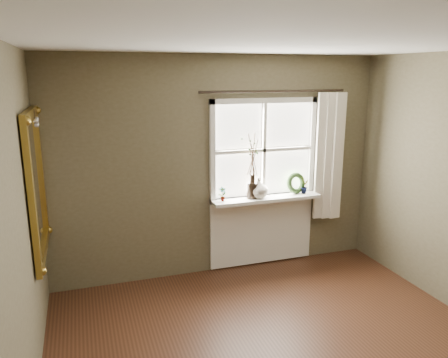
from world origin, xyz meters
name	(u,v)px	position (x,y,z in m)	size (l,w,h in m)	color
ceiling	(328,38)	(0.00, 0.00, 2.60)	(4.50, 4.50, 0.00)	silver
wall_back	(219,166)	(0.00, 2.30, 1.30)	(4.00, 0.10, 2.60)	brown
window_frame	(264,150)	(0.55, 2.23, 1.48)	(1.36, 0.06, 1.24)	white
window_sill	(266,198)	(0.55, 2.12, 0.90)	(1.36, 0.26, 0.04)	white
window_apron	(262,230)	(0.55, 2.23, 0.46)	(1.36, 0.04, 0.88)	white
dark_jug	(252,190)	(0.36, 2.12, 1.02)	(0.13, 0.13, 0.20)	black
cream_vase	(259,188)	(0.45, 2.12, 1.04)	(0.23, 0.23, 0.24)	beige
wreath	(296,185)	(0.97, 2.16, 1.02)	(0.27, 0.27, 0.07)	#29431E
potted_plant_left	(222,194)	(-0.01, 2.12, 1.01)	(0.09, 0.06, 0.17)	#29431E
potted_plant_right	(305,186)	(1.07, 2.12, 1.01)	(0.10, 0.08, 0.18)	#29431E
curtain	(328,157)	(1.39, 2.13, 1.37)	(0.36, 0.12, 1.59)	silver
curtain_rod	(275,91)	(0.65, 2.17, 2.18)	(0.03, 0.03, 1.84)	black
gilt_mirror	(36,184)	(-1.96, 1.70, 1.39)	(0.10, 1.16, 1.38)	white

